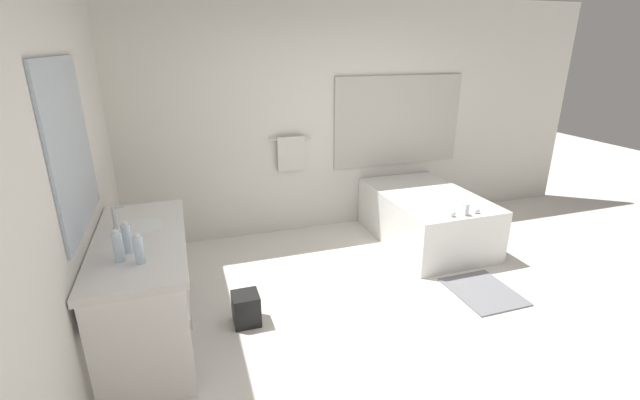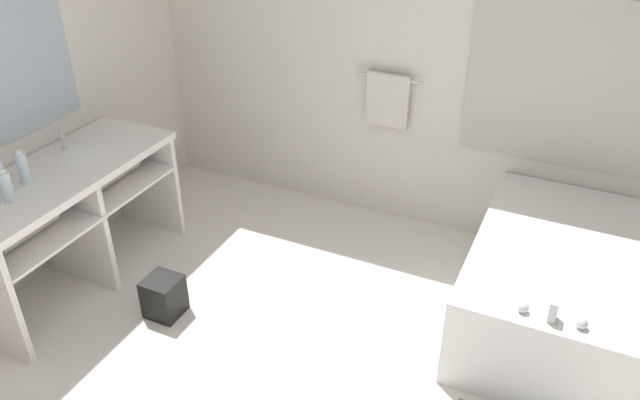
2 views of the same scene
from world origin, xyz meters
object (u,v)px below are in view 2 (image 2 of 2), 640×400
water_bottle_3 (23,168)px  waste_bin (164,296)px  bathtub (558,282)px  water_bottle_1 (0,176)px  water_bottle_2 (7,187)px

water_bottle_3 → waste_bin: 1.14m
bathtub → water_bottle_1: 3.35m
water_bottle_1 → water_bottle_2: (0.13, -0.07, -0.01)m
water_bottle_1 → waste_bin: size_ratio=0.82×
bathtub → water_bottle_3: 3.27m
bathtub → water_bottle_2: bearing=-156.2°
water_bottle_2 → water_bottle_3: (-0.09, 0.20, 0.01)m
bathtub → waste_bin: (-2.24, -0.94, -0.18)m
water_bottle_2 → waste_bin: 1.12m
bathtub → water_bottle_1: water_bottle_1 is taller
waste_bin → bathtub: bearing=22.8°
water_bottle_2 → water_bottle_3: bearing=113.5°
water_bottle_2 → water_bottle_1: bearing=152.0°
water_bottle_3 → water_bottle_1: bearing=-107.7°
waste_bin → water_bottle_3: bearing=-168.7°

